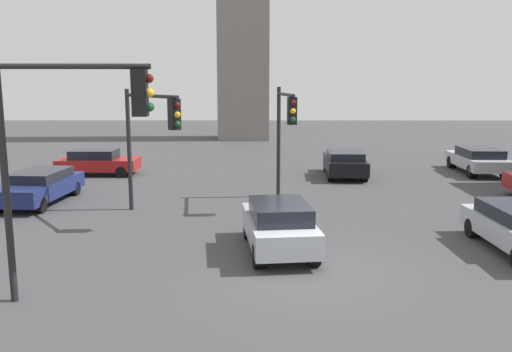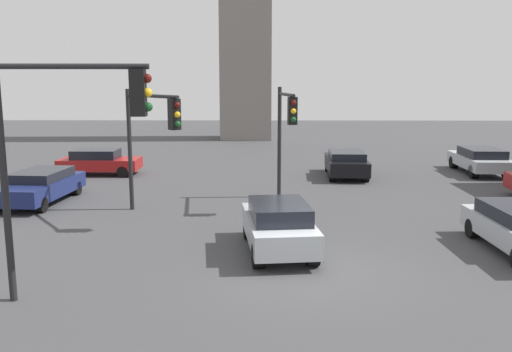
{
  "view_description": "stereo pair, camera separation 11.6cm",
  "coord_description": "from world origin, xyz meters",
  "px_view_note": "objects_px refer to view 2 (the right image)",
  "views": [
    {
      "loc": [
        -1.21,
        -13.36,
        4.89
      ],
      "look_at": [
        -1.31,
        4.13,
        1.81
      ],
      "focal_mm": 37.92,
      "sensor_mm": 36.0,
      "label": 1
    },
    {
      "loc": [
        -1.1,
        -13.36,
        4.89
      ],
      "look_at": [
        -1.31,
        4.13,
        1.81
      ],
      "focal_mm": 37.92,
      "sensor_mm": 36.0,
      "label": 2
    }
  ],
  "objects_px": {
    "traffic_light_0": "(151,126)",
    "car_4": "(346,163)",
    "car_6": "(99,162)",
    "traffic_light_1": "(286,122)",
    "traffic_light_2": "(69,130)",
    "car_0": "(480,160)",
    "car_3": "(40,185)",
    "car_2": "(278,225)"
  },
  "relations": [
    {
      "from": "traffic_light_2",
      "to": "car_3",
      "type": "bearing_deg",
      "value": 114.13
    },
    {
      "from": "traffic_light_0",
      "to": "car_0",
      "type": "xyz_separation_m",
      "value": [
        15.53,
        9.93,
        -2.58
      ]
    },
    {
      "from": "traffic_light_0",
      "to": "traffic_light_1",
      "type": "bearing_deg",
      "value": 77.95
    },
    {
      "from": "car_2",
      "to": "car_4",
      "type": "bearing_deg",
      "value": -23.81
    },
    {
      "from": "traffic_light_0",
      "to": "car_6",
      "type": "bearing_deg",
      "value": 169.61
    },
    {
      "from": "traffic_light_2",
      "to": "car_2",
      "type": "relative_size",
      "value": 1.27
    },
    {
      "from": "traffic_light_2",
      "to": "car_4",
      "type": "distance_m",
      "value": 18.46
    },
    {
      "from": "car_2",
      "to": "car_3",
      "type": "bearing_deg",
      "value": 49.66
    },
    {
      "from": "car_0",
      "to": "car_3",
      "type": "xyz_separation_m",
      "value": [
        -20.67,
        -7.29,
        -0.04
      ]
    },
    {
      "from": "car_6",
      "to": "traffic_light_1",
      "type": "bearing_deg",
      "value": -35.99
    },
    {
      "from": "traffic_light_1",
      "to": "car_2",
      "type": "height_order",
      "value": "traffic_light_1"
    },
    {
      "from": "traffic_light_2",
      "to": "car_4",
      "type": "height_order",
      "value": "traffic_light_2"
    },
    {
      "from": "car_3",
      "to": "car_4",
      "type": "bearing_deg",
      "value": 118.99
    },
    {
      "from": "traffic_light_0",
      "to": "traffic_light_1",
      "type": "relative_size",
      "value": 0.99
    },
    {
      "from": "traffic_light_1",
      "to": "traffic_light_2",
      "type": "distance_m",
      "value": 10.8
    },
    {
      "from": "traffic_light_0",
      "to": "car_4",
      "type": "bearing_deg",
      "value": 99.62
    },
    {
      "from": "car_2",
      "to": "car_6",
      "type": "distance_m",
      "value": 15.81
    },
    {
      "from": "traffic_light_0",
      "to": "traffic_light_1",
      "type": "height_order",
      "value": "traffic_light_1"
    },
    {
      "from": "car_3",
      "to": "car_6",
      "type": "relative_size",
      "value": 1.18
    },
    {
      "from": "traffic_light_2",
      "to": "car_6",
      "type": "relative_size",
      "value": 1.3
    },
    {
      "from": "traffic_light_0",
      "to": "traffic_light_2",
      "type": "relative_size",
      "value": 0.86
    },
    {
      "from": "car_0",
      "to": "car_3",
      "type": "distance_m",
      "value": 21.92
    },
    {
      "from": "traffic_light_2",
      "to": "traffic_light_0",
      "type": "bearing_deg",
      "value": 85.75
    },
    {
      "from": "car_0",
      "to": "car_3",
      "type": "relative_size",
      "value": 1.0
    },
    {
      "from": "car_3",
      "to": "car_4",
      "type": "height_order",
      "value": "car_4"
    },
    {
      "from": "car_0",
      "to": "car_6",
      "type": "height_order",
      "value": "car_0"
    },
    {
      "from": "traffic_light_0",
      "to": "car_6",
      "type": "xyz_separation_m",
      "value": [
        -4.74,
        9.26,
        -2.63
      ]
    },
    {
      "from": "car_4",
      "to": "car_6",
      "type": "xyz_separation_m",
      "value": [
        -12.95,
        0.41,
        -0.02
      ]
    },
    {
      "from": "traffic_light_2",
      "to": "car_2",
      "type": "xyz_separation_m",
      "value": [
        4.62,
        3.56,
        -3.07
      ]
    },
    {
      "from": "car_0",
      "to": "car_4",
      "type": "height_order",
      "value": "car_0"
    },
    {
      "from": "traffic_light_1",
      "to": "car_3",
      "type": "relative_size",
      "value": 0.96
    },
    {
      "from": "car_0",
      "to": "car_4",
      "type": "bearing_deg",
      "value": 100.39
    },
    {
      "from": "traffic_light_1",
      "to": "traffic_light_2",
      "type": "height_order",
      "value": "traffic_light_2"
    },
    {
      "from": "traffic_light_0",
      "to": "traffic_light_1",
      "type": "distance_m",
      "value": 5.3
    },
    {
      "from": "car_3",
      "to": "car_6",
      "type": "xyz_separation_m",
      "value": [
        0.41,
        6.62,
        0.0
      ]
    },
    {
      "from": "car_0",
      "to": "car_3",
      "type": "height_order",
      "value": "car_0"
    },
    {
      "from": "traffic_light_1",
      "to": "car_4",
      "type": "distance_m",
      "value": 7.84
    },
    {
      "from": "traffic_light_1",
      "to": "car_2",
      "type": "distance_m",
      "value": 6.49
    },
    {
      "from": "car_2",
      "to": "traffic_light_0",
      "type": "bearing_deg",
      "value": 43.03
    },
    {
      "from": "traffic_light_0",
      "to": "car_4",
      "type": "xyz_separation_m",
      "value": [
        8.22,
        8.84,
        -2.61
      ]
    },
    {
      "from": "traffic_light_1",
      "to": "car_3",
      "type": "distance_m",
      "value": 10.28
    },
    {
      "from": "traffic_light_1",
      "to": "car_6",
      "type": "height_order",
      "value": "traffic_light_1"
    }
  ]
}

